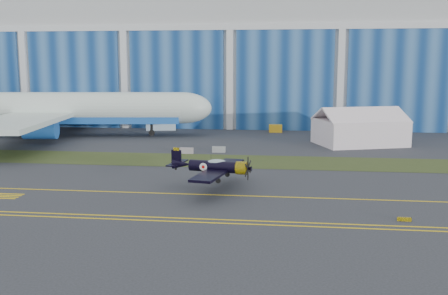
# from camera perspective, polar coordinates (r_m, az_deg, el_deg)

# --- Properties ---
(ground) EXTENTS (260.00, 260.00, 0.00)m
(ground) POSITION_cam_1_polar(r_m,az_deg,el_deg) (59.64, -4.71, -3.86)
(ground) COLOR #32353C
(ground) RESTS_ON ground
(grass_median) EXTENTS (260.00, 10.00, 0.02)m
(grass_median) POSITION_cam_1_polar(r_m,az_deg,el_deg) (73.11, -2.48, -1.40)
(grass_median) COLOR #475128
(grass_median) RESTS_ON ground
(hangar) EXTENTS (220.00, 45.70, 30.00)m
(hangar) POSITION_cam_1_polar(r_m,az_deg,el_deg) (129.23, 1.78, 9.83)
(hangar) COLOR silver
(hangar) RESTS_ON ground
(taxiway_centreline) EXTENTS (200.00, 0.20, 0.02)m
(taxiway_centreline) POSITION_cam_1_polar(r_m,az_deg,el_deg) (54.89, -5.78, -5.00)
(taxiway_centreline) COLOR yellow
(taxiway_centreline) RESTS_ON ground
(edge_line_near) EXTENTS (80.00, 0.20, 0.02)m
(edge_line_near) POSITION_cam_1_polar(r_m,az_deg,el_deg) (46.02, -8.42, -7.85)
(edge_line_near) COLOR yellow
(edge_line_near) RESTS_ON ground
(edge_line_far) EXTENTS (80.00, 0.20, 0.02)m
(edge_line_far) POSITION_cam_1_polar(r_m,az_deg,el_deg) (46.94, -8.09, -7.50)
(edge_line_far) COLOR yellow
(edge_line_far) RESTS_ON ground
(guard_board_right) EXTENTS (1.20, 0.15, 0.35)m
(guard_board_right) POSITION_cam_1_polar(r_m,az_deg,el_deg) (47.83, 19.03, -7.39)
(guard_board_right) COLOR yellow
(guard_board_right) RESTS_ON ground
(warbird) EXTENTS (12.06, 13.73, 3.60)m
(warbird) POSITION_cam_1_polar(r_m,az_deg,el_deg) (55.73, -1.14, -2.06)
(warbird) COLOR black
(warbird) RESTS_ON ground
(jetliner) EXTENTS (72.92, 64.23, 23.11)m
(jetliner) POSITION_cam_1_polar(r_m,az_deg,el_deg) (102.31, -18.33, 7.65)
(jetliner) COLOR silver
(jetliner) RESTS_ON ground
(tent) EXTENTS (16.15, 13.90, 6.34)m
(tent) POSITION_cam_1_polar(r_m,az_deg,el_deg) (89.83, 14.57, 2.31)
(tent) COLOR white
(tent) RESTS_ON ground
(shipping_container) EXTENTS (6.32, 3.59, 2.58)m
(shipping_container) POSITION_cam_1_polar(r_m,az_deg,el_deg) (107.26, -6.87, 2.59)
(shipping_container) COLOR #C9E9F9
(shipping_container) RESTS_ON ground
(tug) EXTENTS (2.64, 1.76, 1.48)m
(tug) POSITION_cam_1_polar(r_m,az_deg,el_deg) (103.55, 5.63, 2.07)
(tug) COLOR gold
(tug) RESTS_ON ground
(barrier_a) EXTENTS (2.00, 0.61, 0.90)m
(barrier_a) POSITION_cam_1_polar(r_m,az_deg,el_deg) (78.67, -4.09, -0.35)
(barrier_a) COLOR gray
(barrier_a) RESTS_ON ground
(barrier_b) EXTENTS (2.01, 0.62, 0.90)m
(barrier_b) POSITION_cam_1_polar(r_m,az_deg,el_deg) (79.61, -0.57, -0.21)
(barrier_b) COLOR gray
(barrier_b) RESTS_ON ground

